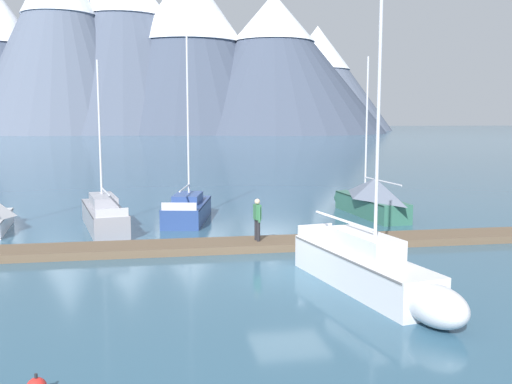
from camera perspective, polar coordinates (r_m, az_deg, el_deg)
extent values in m
plane|color=#335B75|center=(19.43, 3.30, -8.09)|extent=(700.00, 700.00, 0.00)
cone|color=slate|center=(210.27, -18.82, 14.24)|extent=(61.79, 61.79, 63.71)
cone|color=#4C566B|center=(217.45, -12.84, 14.19)|extent=(81.13, 81.13, 63.63)
cone|color=#424C60|center=(211.95, -6.62, 13.87)|extent=(78.00, 78.00, 58.98)
cone|color=white|center=(214.32, -6.68, 18.04)|extent=(38.41, 38.41, 27.66)
cone|color=#424C60|center=(208.39, 1.75, 12.56)|extent=(79.74, 79.74, 48.38)
cone|color=white|center=(210.42, 1.76, 16.86)|extent=(29.08, 29.08, 16.81)
cone|color=slate|center=(248.70, 6.07, 11.09)|extent=(63.18, 63.18, 43.35)
cone|color=white|center=(249.87, 6.11, 14.00)|extent=(27.63, 27.63, 18.06)
cube|color=brown|center=(23.19, 0.92, -5.16)|extent=(28.19, 2.38, 0.30)
cylinder|color=#38383D|center=(22.40, 1.31, -5.69)|extent=(27.04, 0.66, 0.24)
cylinder|color=#38383D|center=(23.99, 0.55, -4.81)|extent=(27.04, 0.66, 0.24)
cube|color=#93939E|center=(27.84, -14.80, -2.50)|extent=(2.60, 6.38, 1.06)
ellipsoid|color=#93939E|center=(31.26, -15.52, -1.47)|extent=(1.64, 2.34, 1.00)
cube|color=#424247|center=(27.77, -14.84, -1.51)|extent=(2.62, 6.26, 0.06)
cylinder|color=silver|center=(28.16, -15.22, 5.62)|extent=(0.10, 0.10, 6.79)
cylinder|color=silver|center=(26.91, -14.72, 0.07)|extent=(0.60, 2.86, 0.08)
cube|color=#A0A0AB|center=(27.88, -14.89, -0.85)|extent=(1.54, 2.94, 0.53)
cube|color=silver|center=(24.76, -14.08, -2.02)|extent=(1.35, 0.34, 0.36)
cube|color=navy|center=(29.25, -6.79, -1.95)|extent=(2.89, 5.49, 0.95)
ellipsoid|color=navy|center=(32.06, -6.02, -1.12)|extent=(1.83, 1.85, 0.90)
cube|color=#121D39|center=(29.18, -6.81, -1.11)|extent=(2.91, 5.39, 0.06)
cylinder|color=silver|center=(29.42, -6.76, 7.10)|extent=(0.10, 0.10, 8.25)
cylinder|color=silver|center=(28.22, -7.10, 0.40)|extent=(0.70, 2.80, 0.08)
cube|color=#2F4A8A|center=(29.27, -6.77, -0.58)|extent=(1.74, 2.57, 0.43)
cube|color=silver|center=(26.68, -7.63, -1.44)|extent=(1.60, 0.45, 0.36)
cube|color=silver|center=(17.98, 10.36, -7.68)|extent=(2.57, 6.52, 1.08)
ellipsoid|color=silver|center=(15.21, 17.42, -10.70)|extent=(1.57, 2.19, 1.03)
cube|color=slate|center=(17.86, 10.39, -6.13)|extent=(2.59, 6.40, 0.06)
cylinder|color=silver|center=(16.76, 12.03, 7.28)|extent=(0.10, 0.10, 8.22)
cylinder|color=silver|center=(18.63, 8.64, -2.81)|extent=(0.75, 3.67, 0.08)
cube|color=white|center=(17.65, 10.69, -5.07)|extent=(1.51, 3.00, 0.66)
cube|color=silver|center=(20.46, 5.87, -3.70)|extent=(1.30, 0.33, 0.36)
cube|color=#336B56|center=(31.23, 11.29, -1.40)|extent=(1.91, 6.23, 1.00)
ellipsoid|color=#336B56|center=(34.25, 8.86, -0.58)|extent=(1.40, 1.73, 0.95)
cube|color=#163027|center=(31.16, 11.31, -0.56)|extent=(1.95, 6.11, 0.06)
cylinder|color=silver|center=(31.54, 10.90, 6.35)|extent=(0.10, 0.10, 7.39)
cylinder|color=silver|center=(29.92, 12.40, 1.05)|extent=(0.34, 3.99, 0.08)
pyramid|color=slate|center=(30.68, 11.71, 0.38)|extent=(2.08, 5.02, 1.06)
cylinder|color=#232328|center=(22.88, 0.24, -3.85)|extent=(0.14, 0.14, 0.86)
cylinder|color=#232328|center=(23.12, 0.02, -3.73)|extent=(0.14, 0.14, 0.86)
cube|color=#387A4C|center=(22.87, 0.13, -1.99)|extent=(0.28, 0.41, 0.60)
sphere|color=beige|center=(22.80, 0.13, -0.95)|extent=(0.22, 0.22, 0.22)
cylinder|color=#387A4C|center=(22.65, 0.34, -2.26)|extent=(0.09, 0.09, 0.62)
cylinder|color=#387A4C|center=(23.11, -0.08, -2.07)|extent=(0.09, 0.09, 0.62)
cylinder|color=#262628|center=(11.93, -20.96, -16.64)|extent=(0.06, 0.06, 0.08)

